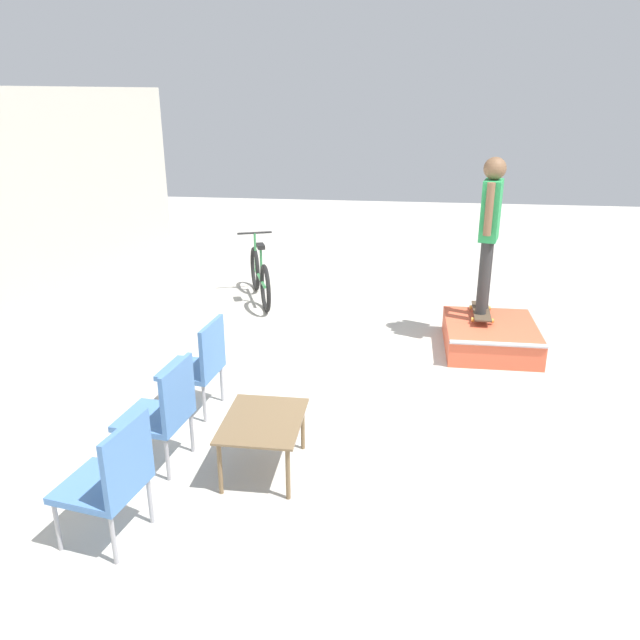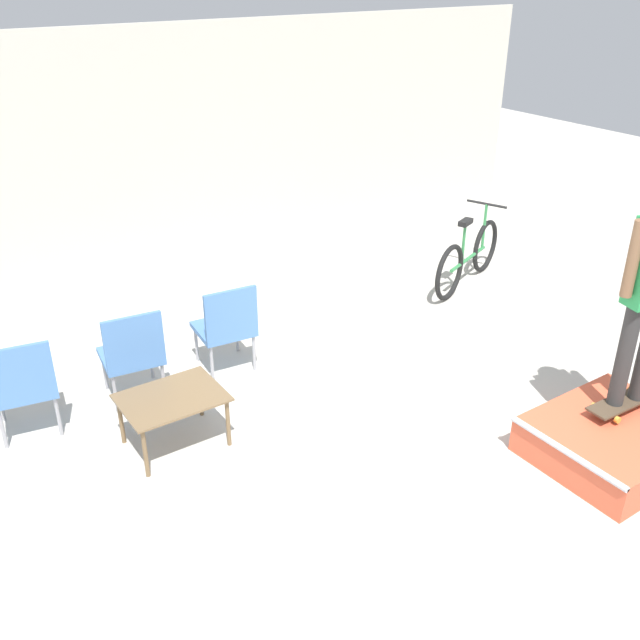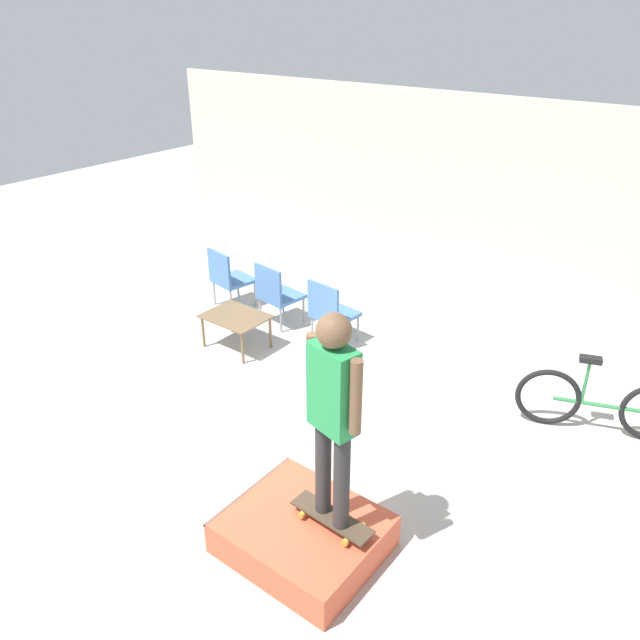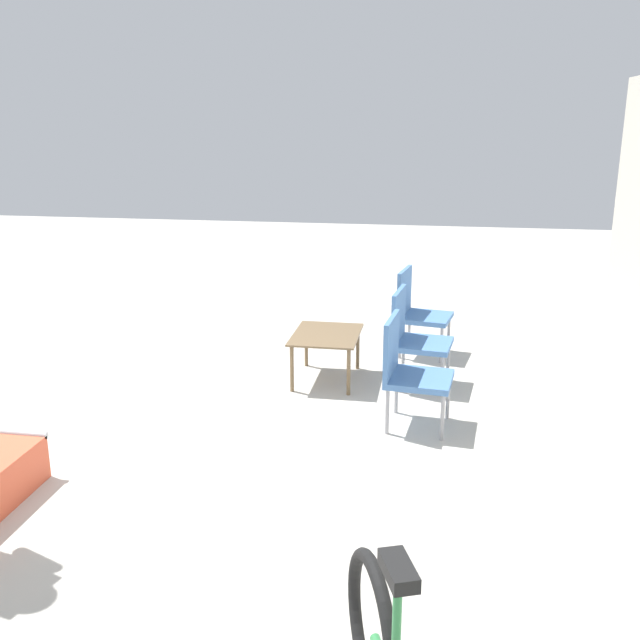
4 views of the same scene
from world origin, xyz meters
The scene contains 10 objects.
ground_plane centered at (0.00, 0.00, 0.00)m, with size 24.00×24.00×0.00m, color #B7B2A8.
house_wall_back centered at (0.00, 5.10, 1.50)m, with size 12.00×0.06×3.00m.
skate_ramp_box centered at (1.42, -0.61, 0.16)m, with size 1.27×1.07×0.34m.
skateboard_on_ramp centered at (1.64, -0.51, 0.40)m, with size 0.74×0.28×0.07m.
person_skater centered at (1.64, -0.51, 1.51)m, with size 0.56×0.28×1.84m.
coffee_table centered at (-1.46, 1.55, 0.41)m, with size 0.82×0.63×0.47m.
patio_chair_left centered at (-2.42, 2.38, 0.50)m, with size 0.60×0.60×0.92m.
patio_chair_center centered at (-1.47, 2.38, 0.50)m, with size 0.58×0.58×0.92m.
patio_chair_right centered at (-0.52, 2.38, 0.50)m, with size 0.57×0.57×0.92m.
bicycle centered at (2.90, 2.56, 0.36)m, with size 1.64×0.74×0.95m.
Camera 3 is at (3.87, -3.57, 4.13)m, focal length 35.00 mm.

